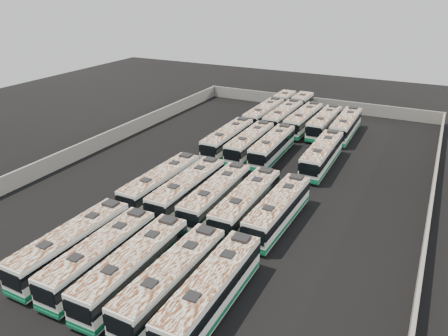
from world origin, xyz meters
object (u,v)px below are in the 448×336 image
(bus_back_center, at_px, (304,120))
(bus_back_far_right, at_px, (346,126))
(bus_midfront_center, at_px, (216,196))
(bus_midfront_right, at_px, (247,203))
(bus_front_far_right, at_px, (211,291))
(bus_midback_center, at_px, (272,147))
(bus_front_far_left, at_px, (72,244))
(bus_midback_far_left, at_px, (228,139))
(bus_back_far_left, at_px, (271,110))
(bus_front_right, at_px, (172,279))
(bus_midfront_far_left, at_px, (162,183))
(bus_midback_left, at_px, (250,143))
(bus_midback_far_right, at_px, (322,155))
(bus_back_right, at_px, (324,123))
(bus_midfront_left, at_px, (188,189))
(bus_front_left, at_px, (101,256))
(bus_front_center, at_px, (134,267))
(bus_back_left, at_px, (290,112))
(bus_midfront_far_right, at_px, (278,210))

(bus_back_center, relative_size, bus_back_far_right, 1.01)
(bus_midfront_center, relative_size, bus_midfront_right, 0.99)
(bus_front_far_right, distance_m, bus_midback_center, 31.50)
(bus_front_far_left, distance_m, bus_midback_far_left, 30.64)
(bus_back_far_left, relative_size, bus_back_far_right, 1.55)
(bus_front_right, height_order, bus_back_far_right, bus_back_far_right)
(bus_back_far_left, bearing_deg, bus_back_center, -25.64)
(bus_midfront_far_left, height_order, bus_midback_left, bus_midfront_far_left)
(bus_midback_far_right, distance_m, bus_back_far_right, 14.07)
(bus_midback_far_left, relative_size, bus_back_right, 1.02)
(bus_front_far_right, bearing_deg, bus_back_right, 94.11)
(bus_front_right, xyz_separation_m, bus_midback_far_right, (3.37, 30.78, 0.03))
(bus_midfront_left, xyz_separation_m, bus_midback_left, (0.10, 16.83, -0.05))
(bus_midback_far_right, bearing_deg, bus_midback_center, 178.79)
(bus_midfront_far_left, bearing_deg, bus_front_left, -75.00)
(bus_midback_far_left, relative_size, bus_back_center, 0.99)
(bus_midfront_center, distance_m, bus_midfront_right, 3.59)
(bus_front_right, xyz_separation_m, bus_back_right, (-0.04, 44.81, -0.02))
(bus_midfront_far_left, relative_size, bus_midback_left, 1.02)
(bus_back_far_right, bearing_deg, bus_midback_far_left, -135.39)
(bus_front_center, relative_size, bus_midback_center, 1.02)
(bus_back_center, bearing_deg, bus_midback_center, -89.53)
(bus_front_left, distance_m, bus_front_center, 3.46)
(bus_midback_center, relative_size, bus_back_center, 0.97)
(bus_front_far_left, distance_m, bus_back_right, 45.88)
(bus_midfront_far_left, bearing_deg, bus_back_right, 72.36)
(bus_midfront_far_left, height_order, bus_back_left, bus_back_left)
(bus_midfront_far_left, bearing_deg, bus_back_center, 78.23)
(bus_front_center, distance_m, bus_front_right, 3.63)
(bus_midfront_far_right, xyz_separation_m, bus_back_far_left, (-13.90, 33.96, 0.04))
(bus_back_far_left, bearing_deg, bus_midfront_far_left, -90.05)
(bus_midfront_far_left, xyz_separation_m, bus_midback_left, (3.55, 16.85, -0.03))
(bus_midfront_center, relative_size, bus_midback_left, 1.01)
(bus_midback_far_right, height_order, bus_back_center, bus_midback_far_right)
(bus_front_far_left, xyz_separation_m, bus_back_far_right, (13.84, 44.73, 0.02))
(bus_midback_far_right, bearing_deg, bus_midfront_left, -122.47)
(bus_front_far_right, bearing_deg, bus_front_right, -177.83)
(bus_midfront_center, xyz_separation_m, bus_back_center, (0.10, 30.71, 0.03))
(bus_front_far_right, relative_size, bus_midfront_far_left, 1.01)
(bus_front_far_left, xyz_separation_m, bus_back_center, (6.99, 44.62, 0.03))
(bus_midfront_center, bearing_deg, bus_midback_center, 89.30)
(bus_front_left, bearing_deg, bus_front_right, 0.08)
(bus_midfront_left, bearing_deg, bus_back_left, 89.74)
(bus_front_center, xyz_separation_m, bus_front_right, (3.63, 0.09, -0.01))
(bus_midfront_left, bearing_deg, bus_midback_far_left, 101.20)
(bus_midback_left, distance_m, bus_midback_far_right, 10.36)
(bus_back_right, bearing_deg, bus_back_left, 154.95)
(bus_front_center, relative_size, bus_midfront_far_left, 1.00)
(bus_midback_far_left, distance_m, bus_back_far_left, 17.35)
(bus_front_left, bearing_deg, bus_midfront_left, 89.64)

